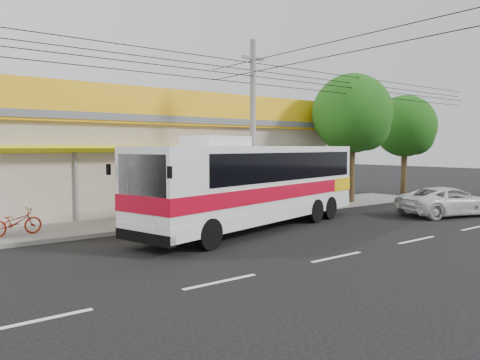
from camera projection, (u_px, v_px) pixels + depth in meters
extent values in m
plane|color=black|center=(277.00, 243.00, 15.16)|extent=(120.00, 120.00, 0.00)
cube|color=slate|center=(183.00, 218.00, 19.91)|extent=(30.00, 3.20, 0.15)
cube|color=#A29483|center=(127.00, 167.00, 24.20)|extent=(22.00, 8.00, 4.20)
cube|color=slate|center=(127.00, 123.00, 24.05)|extent=(22.60, 8.60, 0.30)
cube|color=yellow|center=(165.00, 107.00, 20.74)|extent=(22.00, 0.24, 1.60)
cube|color=#A52909|center=(123.00, 104.00, 19.51)|extent=(9.00, 0.10, 1.20)
cube|color=#126914|center=(275.00, 113.00, 24.66)|extent=(2.40, 0.10, 1.10)
cube|color=navy|center=(311.00, 115.00, 26.30)|extent=(2.20, 0.10, 1.10)
cube|color=yellow|center=(125.00, 150.00, 19.52)|extent=(10.00, 1.20, 0.37)
cube|color=silver|center=(257.00, 182.00, 17.71)|extent=(11.46, 5.11, 2.71)
cube|color=#AD071D|center=(257.00, 191.00, 17.74)|extent=(11.51, 5.16, 0.51)
cube|color=gold|center=(319.00, 183.00, 21.57)|extent=(2.06, 2.70, 0.56)
cube|color=black|center=(267.00, 166.00, 18.19)|extent=(9.66, 4.68, 1.03)
cube|color=black|center=(143.00, 179.00, 13.32)|extent=(0.67, 2.03, 1.40)
cube|color=silver|center=(216.00, 141.00, 15.77)|extent=(2.51, 1.84, 0.34)
cylinder|color=black|center=(209.00, 234.00, 14.06)|extent=(1.02, 0.54, 0.97)
cylinder|color=black|center=(161.00, 227.00, 15.36)|extent=(1.02, 0.54, 0.97)
cylinder|color=black|center=(329.00, 208.00, 20.18)|extent=(1.02, 0.54, 0.97)
cylinder|color=black|center=(287.00, 204.00, 21.47)|extent=(1.02, 0.54, 0.97)
imported|color=maroon|center=(15.00, 222.00, 15.56)|extent=(1.78, 0.82, 0.90)
imported|color=silver|center=(448.00, 201.00, 21.17)|extent=(5.09, 3.41, 1.30)
cylinder|color=slate|center=(253.00, 131.00, 19.65)|extent=(0.25, 0.25, 7.56)
cube|color=slate|center=(253.00, 58.00, 19.44)|extent=(1.13, 0.11, 0.11)
cylinder|color=#322314|center=(351.00, 172.00, 25.21)|extent=(0.40, 0.40, 3.57)
sphere|color=#0F470F|center=(352.00, 113.00, 24.99)|extent=(4.24, 4.24, 4.24)
sphere|color=#0F470F|center=(365.00, 126.00, 25.18)|extent=(2.68, 2.68, 2.68)
cylinder|color=#322314|center=(404.00, 171.00, 29.21)|extent=(0.36, 0.36, 3.21)
sphere|color=#0F470F|center=(405.00, 126.00, 29.01)|extent=(3.82, 3.82, 3.82)
sphere|color=#0F470F|center=(415.00, 136.00, 29.18)|extent=(2.41, 2.41, 2.41)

